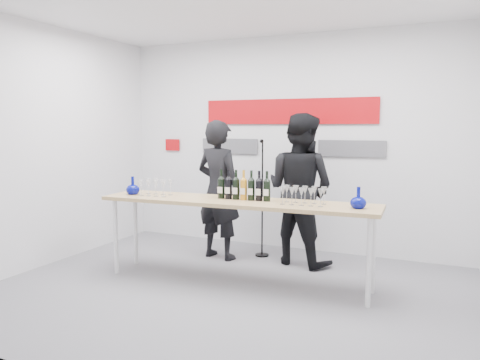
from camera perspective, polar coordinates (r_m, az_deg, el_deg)
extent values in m
plane|color=slate|center=(5.12, -1.70, -13.41)|extent=(5.00, 5.00, 0.00)
cube|color=silver|center=(6.66, 5.85, 4.44)|extent=(5.00, 0.04, 3.00)
cube|color=#AF070D|center=(6.63, 5.81, 8.32)|extent=(2.50, 0.02, 0.35)
cube|color=#59595E|center=(6.98, -1.28, 4.16)|extent=(0.90, 0.02, 0.22)
cube|color=#59595E|center=(6.41, 13.43, 3.75)|extent=(0.90, 0.02, 0.22)
cube|color=#AF070D|center=(7.46, -8.23, 4.26)|extent=(0.25, 0.02, 0.18)
cube|color=tan|center=(5.16, -0.46, -2.70)|extent=(3.15, 0.80, 0.04)
cylinder|color=silver|center=(5.77, -14.91, -6.66)|extent=(0.05, 0.05, 0.90)
cylinder|color=silver|center=(4.73, 15.45, -9.64)|extent=(0.05, 0.05, 0.90)
cylinder|color=silver|center=(6.10, -12.61, -5.87)|extent=(0.05, 0.05, 0.90)
cylinder|color=silver|center=(5.13, 15.93, -8.37)|extent=(0.05, 0.05, 0.90)
imported|color=black|center=(6.15, -2.60, -1.21)|extent=(0.74, 0.56, 1.83)
imported|color=black|center=(5.96, 7.29, -1.12)|extent=(1.08, 0.94, 1.91)
cylinder|color=black|center=(6.42, 2.69, -9.12)|extent=(0.18, 0.18, 0.02)
cylinder|color=black|center=(6.25, 2.73, -2.45)|extent=(0.02, 0.02, 1.53)
sphere|color=black|center=(6.15, 2.66, 4.75)|extent=(0.05, 0.05, 0.05)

